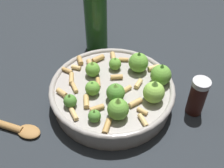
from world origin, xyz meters
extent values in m
plane|color=#23282D|center=(0.00, 0.00, 0.00)|extent=(2.40, 2.40, 0.00)
cylinder|color=#9E9993|center=(0.00, 0.00, 0.02)|extent=(0.27, 0.27, 0.05)
torus|color=#9E9993|center=(0.00, 0.00, 0.05)|extent=(0.28, 0.28, 0.01)
sphere|color=#4C8933|center=(0.04, 0.00, 0.07)|extent=(0.04, 0.04, 0.04)
cone|color=#75B247|center=(0.04, 0.00, 0.09)|extent=(0.02, 0.02, 0.01)
sphere|color=#609E38|center=(-0.05, -0.04, 0.07)|extent=(0.03, 0.03, 0.03)
cone|color=#8CC64C|center=(-0.05, -0.04, 0.08)|extent=(0.02, 0.02, 0.01)
sphere|color=#8CC64C|center=(0.06, 0.08, 0.07)|extent=(0.05, 0.05, 0.05)
cone|color=#75B247|center=(0.06, 0.08, 0.10)|extent=(0.02, 0.02, 0.02)
sphere|color=#4C8933|center=(0.09, -0.05, 0.06)|extent=(0.03, 0.03, 0.03)
cone|color=#75B247|center=(0.09, -0.05, 0.07)|extent=(0.01, 0.01, 0.01)
sphere|color=#609E38|center=(0.09, -0.01, 0.07)|extent=(0.04, 0.04, 0.04)
cone|color=#8CC64C|center=(0.09, -0.01, 0.09)|extent=(0.02, 0.02, 0.02)
sphere|color=#609E38|center=(-0.06, 0.02, 0.06)|extent=(0.03, 0.03, 0.03)
cone|color=#609E38|center=(-0.06, 0.02, 0.08)|extent=(0.01, 0.01, 0.01)
sphere|color=#609E38|center=(-0.05, 0.07, 0.07)|extent=(0.05, 0.05, 0.05)
cone|color=#4C8933|center=(-0.05, 0.07, 0.09)|extent=(0.02, 0.02, 0.02)
sphere|color=#4C8933|center=(0.04, -0.10, 0.06)|extent=(0.03, 0.03, 0.03)
cone|color=#75B247|center=(0.04, -0.10, 0.08)|extent=(0.01, 0.01, 0.01)
sphere|color=#609E38|center=(0.01, 0.11, 0.07)|extent=(0.05, 0.05, 0.05)
cone|color=#4C8933|center=(0.01, 0.11, 0.10)|extent=(0.02, 0.02, 0.02)
sphere|color=#609E38|center=(0.01, -0.05, 0.06)|extent=(0.03, 0.03, 0.03)
cone|color=#4C8933|center=(0.01, -0.05, 0.08)|extent=(0.02, 0.02, 0.01)
cylinder|color=tan|center=(0.02, 0.03, 0.05)|extent=(0.02, 0.03, 0.01)
cylinder|color=tan|center=(-0.08, -0.07, 0.05)|extent=(0.02, 0.02, 0.01)
cylinder|color=tan|center=(-0.08, -0.04, 0.05)|extent=(0.03, 0.02, 0.01)
cylinder|color=tan|center=(-0.09, 0.05, 0.05)|extent=(0.02, 0.03, 0.01)
cylinder|color=tan|center=(-0.02, -0.03, 0.05)|extent=(0.03, 0.01, 0.01)
cylinder|color=tan|center=(0.06, -0.04, 0.05)|extent=(0.02, 0.03, 0.01)
cylinder|color=tan|center=(-0.03, 0.02, 0.05)|extent=(0.01, 0.03, 0.01)
cylinder|color=tan|center=(-0.07, -0.09, 0.05)|extent=(0.02, 0.03, 0.01)
cylinder|color=tan|center=(0.01, 0.06, 0.05)|extent=(0.03, 0.03, 0.01)
cylinder|color=tan|center=(-0.01, -0.08, 0.05)|extent=(0.03, 0.02, 0.01)
cylinder|color=tan|center=(0.06, -0.09, 0.05)|extent=(0.03, 0.02, 0.01)
cylinder|color=tan|center=(0.09, 0.05, 0.05)|extent=(0.02, 0.02, 0.01)
cylinder|color=tan|center=(-0.10, -0.01, 0.05)|extent=(0.02, 0.03, 0.01)
cylinder|color=tan|center=(0.11, 0.04, 0.05)|extent=(0.03, 0.02, 0.01)
cylinder|color=tan|center=(0.11, -0.03, 0.05)|extent=(0.04, 0.03, 0.01)
cylinder|color=tan|center=(0.06, 0.04, 0.05)|extent=(0.02, 0.03, 0.01)
cylinder|color=tan|center=(-0.04, -0.09, 0.05)|extent=(0.03, 0.02, 0.01)
cylinder|color=tan|center=(-0.10, 0.02, 0.05)|extent=(0.03, 0.01, 0.01)
cylinder|color=tan|center=(0.00, -0.11, 0.05)|extent=(0.03, 0.02, 0.01)
cylinder|color=tan|center=(0.04, -0.06, 0.05)|extent=(0.03, 0.01, 0.01)
cylinder|color=tan|center=(-0.04, 0.11, 0.05)|extent=(0.02, 0.03, 0.01)
cylinder|color=tan|center=(-0.10, -0.06, 0.05)|extent=(0.03, 0.01, 0.01)
cylinder|color=#33140F|center=(0.07, 0.18, 0.04)|extent=(0.04, 0.04, 0.08)
cylinder|color=silver|center=(0.07, 0.18, 0.09)|extent=(0.04, 0.04, 0.01)
cylinder|color=#1E4C19|center=(-0.22, 0.00, 0.09)|extent=(0.06, 0.06, 0.17)
ellipsoid|color=#9E703D|center=(0.05, -0.19, 0.01)|extent=(0.06, 0.06, 0.01)
camera|label=1|loc=(0.44, -0.09, 0.49)|focal=44.61mm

